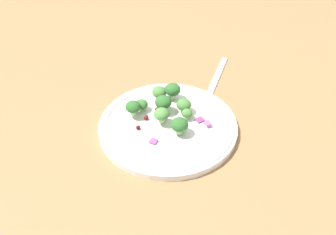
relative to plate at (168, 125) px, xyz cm
name	(u,v)px	position (x,y,z in cm)	size (l,w,h in cm)	color
ground_plane	(166,127)	(1.32, 0.93, -1.86)	(180.00, 180.00, 2.00)	olive
plate	(168,125)	(0.00, 0.00, 0.00)	(24.29, 24.29, 1.70)	white
dressing_pool	(168,124)	(0.00, 0.00, 0.44)	(14.09, 14.09, 0.20)	white
broccoli_floret_0	(133,107)	(-0.88, 6.30, 2.65)	(2.69, 2.69, 2.73)	#9EC684
broccoli_floret_1	(184,105)	(3.98, -1.26, 2.14)	(2.66, 2.66, 2.70)	#8EB77A
broccoli_floret_2	(159,92)	(5.71, 4.42, 1.97)	(2.68, 2.68, 2.72)	#9EC684
broccoli_floret_3	(141,105)	(1.17, 5.82, 1.77)	(2.26, 2.26, 2.28)	#ADD18E
broccoli_floret_4	(159,114)	(-0.55, 1.41, 2.63)	(2.70, 2.70, 2.73)	#9EC684
broccoli_floret_5	(180,125)	(-1.62, -2.86, 2.48)	(2.96, 2.96, 3.00)	#9EC684
broccoli_floret_6	(173,90)	(6.76, 2.19, 2.52)	(2.97, 2.97, 3.00)	#9EC684
broccoli_floret_7	(187,113)	(2.52, -2.49, 1.73)	(1.93, 1.93, 1.95)	#ADD18E
broccoli_floret_8	(163,102)	(2.49, 2.07, 2.68)	(2.98, 2.98, 3.01)	#8EB77A
cranberry_0	(165,97)	(6.00, 3.34, 1.07)	(0.74, 0.74, 0.74)	maroon
cranberry_1	(175,127)	(-1.06, -1.73, 1.22)	(0.90, 0.90, 0.90)	maroon
cranberry_2	(138,128)	(-3.58, 3.98, 0.93)	(0.78, 0.78, 0.78)	#4C0A14
cranberry_3	(146,118)	(-0.72, 3.87, 0.96)	(0.81, 0.81, 0.81)	maroon
cranberry_4	(157,110)	(2.13, 3.17, 0.90)	(0.89, 0.89, 0.89)	maroon
onion_bit_0	(200,120)	(2.96, -4.79, 0.60)	(1.26, 1.39, 0.50)	#843D75
onion_bit_1	(163,113)	(1.60, 1.80, 1.06)	(1.18, 0.86, 0.57)	#843D75
onion_bit_2	(208,124)	(2.44, -6.47, 0.86)	(1.25, 0.91, 0.59)	#A35B93
onion_bit_3	(181,105)	(5.36, -0.24, 0.74)	(0.82, 0.98, 0.57)	#934C84
onion_bit_4	(153,142)	(-5.33, 0.21, 0.67)	(1.24, 1.24, 0.44)	#934C84
fork	(213,84)	(15.88, -2.80, -0.61)	(18.69, 3.73, 0.50)	silver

